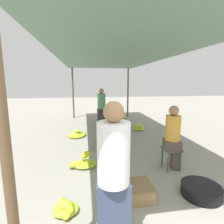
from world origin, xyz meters
TOP-DOWN VIEW (x-y plane):
  - canopy_post_front_left at (-1.41, 0.30)m, footprint 0.08×0.08m
  - canopy_post_back_left at (-1.41, 7.97)m, footprint 0.08×0.08m
  - canopy_post_back_right at (1.41, 7.97)m, footprint 0.08×0.08m
  - canopy_tarp at (0.00, 4.14)m, footprint 3.22×8.07m
  - vendor_foreground at (-0.56, 0.72)m, footprint 0.38×0.37m
  - stool at (0.92, 2.25)m, footprint 0.34×0.34m
  - vendor_seated at (0.94, 2.25)m, footprint 0.43×0.43m
  - basin_black at (0.97, 1.33)m, footprint 0.62×0.62m
  - banana_pile_left_0 at (-1.12, 4.80)m, footprint 0.64×0.54m
  - banana_pile_left_1 at (-0.92, 2.63)m, footprint 0.63×0.46m
  - banana_pile_left_2 at (-1.15, 1.28)m, footprint 0.37×0.45m
  - banana_pile_right_0 at (0.81, 5.82)m, footprint 0.49×0.60m
  - banana_pile_right_1 at (1.17, 5.21)m, footprint 0.38×0.40m
  - banana_pile_right_2 at (0.92, 7.39)m, footprint 0.54×0.54m
  - crate_near at (-0.28, 3.67)m, footprint 0.49×0.49m
  - crate_mid at (0.07, 4.90)m, footprint 0.54×0.54m
  - crate_far at (-0.06, 1.44)m, footprint 0.46×0.46m
  - shopper_walking_mid at (-0.16, 6.17)m, footprint 0.37×0.37m

SIDE VIEW (x-z plane):
  - banana_pile_right_2 at x=0.92m, z-range -0.01..0.13m
  - banana_pile_left_0 at x=-1.12m, z-range -0.05..0.19m
  - banana_pile_left_2 at x=-1.15m, z-range -0.02..0.17m
  - banana_pile_right_0 at x=0.81m, z-range -0.01..0.16m
  - basin_black at x=0.97m, z-range 0.00..0.18m
  - banana_pile_left_1 at x=-0.92m, z-range -0.07..0.26m
  - crate_mid at x=0.07m, z-range 0.00..0.20m
  - crate_near at x=-0.28m, z-range 0.00..0.21m
  - banana_pile_right_1 at x=1.17m, z-range -0.01..0.23m
  - crate_far at x=-0.06m, z-range 0.00..0.24m
  - stool at x=0.92m, z-range 0.13..0.58m
  - vendor_seated at x=0.94m, z-range 0.03..1.38m
  - shopper_walking_mid at x=-0.16m, z-range 0.03..1.59m
  - vendor_foreground at x=-0.56m, z-range 0.03..1.66m
  - canopy_post_front_left at x=-1.41m, z-range 0.00..2.52m
  - canopy_post_back_left at x=-1.41m, z-range 0.00..2.52m
  - canopy_post_back_right at x=1.41m, z-range 0.00..2.52m
  - canopy_tarp at x=0.00m, z-range 2.52..2.56m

